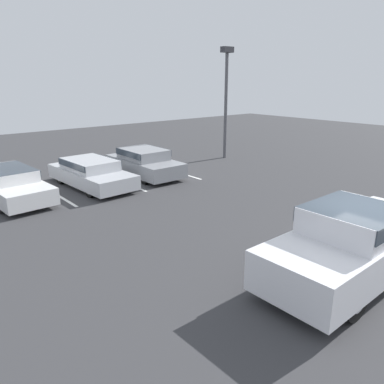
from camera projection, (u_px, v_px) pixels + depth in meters
ground_plane at (364, 276)px, 8.64m from camera, size 60.00×60.00×0.00m
stall_stripe_b at (53, 192)px, 15.04m from camera, size 0.12×4.74×0.01m
stall_stripe_c at (118, 180)px, 16.86m from camera, size 0.12×4.74×0.01m
stall_stripe_d at (170, 170)px, 18.67m from camera, size 0.12×4.74×0.01m
pickup_truck at (357, 241)px, 8.49m from camera, size 5.48×1.97×1.71m
parked_sedan_a at (9, 183)px, 14.04m from camera, size 2.00×4.86×1.17m
parked_sedan_b at (91, 172)px, 15.70m from camera, size 2.03×4.65×1.15m
parked_sedan_c at (144, 162)px, 17.43m from camera, size 1.86×4.25×1.26m
light_post at (226, 90)px, 20.57m from camera, size 0.70×0.36×6.01m
traffic_cone at (384, 214)px, 11.74m from camera, size 0.48×0.48×0.65m
wheel_stop_curb at (83, 168)px, 18.75m from camera, size 1.66×0.20×0.14m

